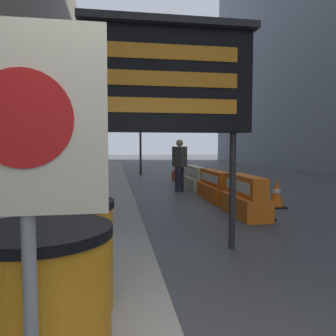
{
  "coord_description": "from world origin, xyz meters",
  "views": [
    {
      "loc": [
        -0.49,
        -1.64,
        1.58
      ],
      "look_at": [
        1.05,
        7.94,
        0.94
      ],
      "focal_mm": 35.0,
      "sensor_mm": 36.0,
      "label": 1
    }
  ],
  "objects_px": {
    "message_board": "(169,80)",
    "warning_sign": "(25,156)",
    "jersey_barrier_cream": "(194,179)",
    "barrel_drum_middle": "(67,255)",
    "jersey_barrier_red_striped": "(181,174)",
    "jersey_barrier_orange_far": "(214,187)",
    "traffic_cone_far": "(277,193)",
    "traffic_cone_near": "(244,199)",
    "traffic_cone_mid": "(264,203)",
    "jersey_barrier_orange_near": "(245,198)",
    "pedestrian_worker": "(180,161)",
    "traffic_light_near_curb": "(141,124)",
    "barrel_drum_foreground": "(43,306)"
  },
  "relations": [
    {
      "from": "message_board",
      "to": "traffic_cone_far",
      "type": "bearing_deg",
      "value": 42.6
    },
    {
      "from": "message_board",
      "to": "traffic_cone_mid",
      "type": "bearing_deg",
      "value": 37.8
    },
    {
      "from": "barrel_drum_foreground",
      "to": "jersey_barrier_orange_far",
      "type": "relative_size",
      "value": 0.47
    },
    {
      "from": "warning_sign",
      "to": "traffic_cone_near",
      "type": "bearing_deg",
      "value": 60.68
    },
    {
      "from": "barrel_drum_foreground",
      "to": "message_board",
      "type": "distance_m",
      "value": 3.6
    },
    {
      "from": "jersey_barrier_orange_near",
      "to": "pedestrian_worker",
      "type": "height_order",
      "value": "pedestrian_worker"
    },
    {
      "from": "jersey_barrier_orange_far",
      "to": "traffic_cone_far",
      "type": "height_order",
      "value": "jersey_barrier_orange_far"
    },
    {
      "from": "warning_sign",
      "to": "jersey_barrier_red_striped",
      "type": "xyz_separation_m",
      "value": [
        3.25,
        12.79,
        -1.17
      ]
    },
    {
      "from": "jersey_barrier_orange_near",
      "to": "jersey_barrier_cream",
      "type": "height_order",
      "value": "jersey_barrier_orange_near"
    },
    {
      "from": "jersey_barrier_orange_near",
      "to": "traffic_cone_mid",
      "type": "xyz_separation_m",
      "value": [
        0.28,
        -0.38,
        -0.05
      ]
    },
    {
      "from": "pedestrian_worker",
      "to": "jersey_barrier_cream",
      "type": "bearing_deg",
      "value": 109.6
    },
    {
      "from": "warning_sign",
      "to": "barrel_drum_foreground",
      "type": "bearing_deg",
      "value": 96.69
    },
    {
      "from": "jersey_barrier_orange_near",
      "to": "message_board",
      "type": "bearing_deg",
      "value": -133.35
    },
    {
      "from": "barrel_drum_middle",
      "to": "jersey_barrier_orange_far",
      "type": "height_order",
      "value": "barrel_drum_middle"
    },
    {
      "from": "traffic_light_near_curb",
      "to": "jersey_barrier_red_striped",
      "type": "bearing_deg",
      "value": -69.02
    },
    {
      "from": "traffic_cone_near",
      "to": "jersey_barrier_orange_far",
      "type": "bearing_deg",
      "value": 98.92
    },
    {
      "from": "jersey_barrier_orange_near",
      "to": "jersey_barrier_orange_far",
      "type": "relative_size",
      "value": 0.84
    },
    {
      "from": "message_board",
      "to": "jersey_barrier_red_striped",
      "type": "relative_size",
      "value": 1.62
    },
    {
      "from": "warning_sign",
      "to": "traffic_cone_mid",
      "type": "xyz_separation_m",
      "value": [
        3.54,
        5.2,
        -1.18
      ]
    },
    {
      "from": "barrel_drum_foreground",
      "to": "traffic_cone_mid",
      "type": "distance_m",
      "value": 5.89
    },
    {
      "from": "jersey_barrier_orange_near",
      "to": "jersey_barrier_cream",
      "type": "relative_size",
      "value": 0.81
    },
    {
      "from": "warning_sign",
      "to": "barrel_drum_middle",
      "type": "bearing_deg",
      "value": 92.36
    },
    {
      "from": "message_board",
      "to": "warning_sign",
      "type": "bearing_deg",
      "value": -108.97
    },
    {
      "from": "message_board",
      "to": "jersey_barrier_orange_near",
      "type": "bearing_deg",
      "value": 46.65
    },
    {
      "from": "message_board",
      "to": "jersey_barrier_red_striped",
      "type": "height_order",
      "value": "message_board"
    },
    {
      "from": "barrel_drum_foreground",
      "to": "pedestrian_worker",
      "type": "bearing_deg",
      "value": 74.02
    },
    {
      "from": "traffic_cone_far",
      "to": "traffic_light_near_curb",
      "type": "xyz_separation_m",
      "value": [
        -2.71,
        10.34,
        2.46
      ]
    },
    {
      "from": "jersey_barrier_cream",
      "to": "traffic_cone_near",
      "type": "height_order",
      "value": "jersey_barrier_cream"
    },
    {
      "from": "barrel_drum_middle",
      "to": "pedestrian_worker",
      "type": "distance_m",
      "value": 8.66
    },
    {
      "from": "barrel_drum_foreground",
      "to": "barrel_drum_middle",
      "type": "relative_size",
      "value": 1.0
    },
    {
      "from": "barrel_drum_foreground",
      "to": "warning_sign",
      "type": "relative_size",
      "value": 0.49
    },
    {
      "from": "barrel_drum_foreground",
      "to": "jersey_barrier_orange_near",
      "type": "xyz_separation_m",
      "value": [
        3.32,
        5.02,
        -0.23
      ]
    },
    {
      "from": "barrel_drum_foreground",
      "to": "traffic_light_near_curb",
      "type": "bearing_deg",
      "value": 83.62
    },
    {
      "from": "jersey_barrier_orange_near",
      "to": "warning_sign",
      "type": "bearing_deg",
      "value": -120.27
    },
    {
      "from": "jersey_barrier_orange_far",
      "to": "jersey_barrier_red_striped",
      "type": "bearing_deg",
      "value": 90.0
    },
    {
      "from": "traffic_cone_mid",
      "to": "barrel_drum_middle",
      "type": "bearing_deg",
      "value": -133.85
    },
    {
      "from": "barrel_drum_foreground",
      "to": "warning_sign",
      "type": "xyz_separation_m",
      "value": [
        0.06,
        -0.55,
        0.9
      ]
    },
    {
      "from": "jersey_barrier_orange_far",
      "to": "traffic_cone_far",
      "type": "distance_m",
      "value": 1.93
    },
    {
      "from": "message_board",
      "to": "traffic_cone_far",
      "type": "relative_size",
      "value": 4.47
    },
    {
      "from": "barrel_drum_middle",
      "to": "jersey_barrier_cream",
      "type": "bearing_deg",
      "value": 69.87
    },
    {
      "from": "barrel_drum_middle",
      "to": "jersey_barrier_red_striped",
      "type": "height_order",
      "value": "barrel_drum_middle"
    },
    {
      "from": "jersey_barrier_red_striped",
      "to": "pedestrian_worker",
      "type": "relative_size",
      "value": 1.15
    },
    {
      "from": "pedestrian_worker",
      "to": "traffic_cone_mid",
      "type": "bearing_deg",
      "value": -16.92
    },
    {
      "from": "jersey_barrier_orange_near",
      "to": "traffic_cone_far",
      "type": "xyz_separation_m",
      "value": [
        1.2,
        0.81,
        -0.04
      ]
    },
    {
      "from": "message_board",
      "to": "jersey_barrier_cream",
      "type": "relative_size",
      "value": 1.61
    },
    {
      "from": "barrel_drum_middle",
      "to": "jersey_barrier_red_striped",
      "type": "distance_m",
      "value": 11.81
    },
    {
      "from": "traffic_cone_far",
      "to": "pedestrian_worker",
      "type": "xyz_separation_m",
      "value": [
        -1.9,
        3.31,
        0.7
      ]
    },
    {
      "from": "jersey_barrier_red_striped",
      "to": "traffic_cone_mid",
      "type": "xyz_separation_m",
      "value": [
        0.28,
        -7.59,
        -0.01
      ]
    },
    {
      "from": "message_board",
      "to": "traffic_cone_far",
      "type": "xyz_separation_m",
      "value": [
        3.3,
        3.03,
        -2.17
      ]
    },
    {
      "from": "jersey_barrier_cream",
      "to": "traffic_cone_near",
      "type": "bearing_deg",
      "value": -86.53
    }
  ]
}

